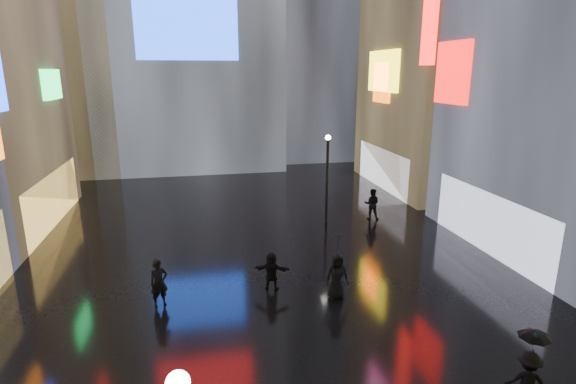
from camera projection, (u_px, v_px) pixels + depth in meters
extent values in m
plane|color=black|center=(256.00, 246.00, 22.96)|extent=(140.00, 140.00, 0.00)
cube|color=#FFC659|center=(53.00, 199.00, 26.08)|extent=(0.20, 10.00, 3.00)
cube|color=#16CB4C|center=(51.00, 84.00, 26.17)|extent=(0.25, 3.00, 1.71)
cube|color=white|center=(490.00, 223.00, 21.89)|extent=(0.20, 9.00, 3.00)
cube|color=red|center=(453.00, 73.00, 23.90)|extent=(0.25, 2.99, 3.26)
cube|color=white|center=(383.00, 168.00, 34.18)|extent=(0.20, 9.00, 3.00)
cube|color=yellow|center=(383.00, 71.00, 32.57)|extent=(0.25, 4.92, 2.91)
cube|color=#E1590B|center=(382.00, 83.00, 32.89)|extent=(0.25, 2.63, 2.87)
cube|color=#194CFF|center=(187.00, 27.00, 35.22)|extent=(8.00, 0.20, 5.00)
cube|color=black|center=(53.00, 18.00, 37.63)|extent=(10.00, 10.00, 26.00)
sphere|color=white|center=(178.00, 383.00, 5.39)|extent=(0.30, 0.30, 0.30)
cylinder|color=black|center=(327.00, 181.00, 25.91)|extent=(0.16, 0.16, 5.00)
sphere|color=white|center=(328.00, 138.00, 25.25)|extent=(0.30, 0.30, 0.30)
imported|color=black|center=(527.00, 381.00, 11.70)|extent=(1.27, 1.05, 1.70)
imported|color=black|center=(337.00, 276.00, 17.52)|extent=(0.91, 0.60, 1.85)
imported|color=black|center=(272.00, 271.00, 18.24)|extent=(1.56, 0.94, 1.60)
imported|color=black|center=(159.00, 283.00, 16.95)|extent=(0.80, 0.67, 1.87)
imported|color=black|center=(372.00, 204.00, 26.97)|extent=(1.12, 1.02, 1.88)
imported|color=black|center=(534.00, 341.00, 11.39)|extent=(0.94, 0.94, 0.68)
imported|color=black|center=(338.00, 244.00, 17.18)|extent=(1.15, 1.14, 0.82)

